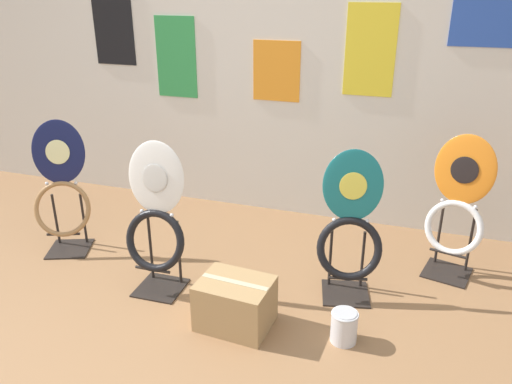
{
  "coord_description": "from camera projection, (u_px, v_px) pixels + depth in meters",
  "views": [
    {
      "loc": [
        1.19,
        -1.56,
        1.75
      ],
      "look_at": [
        0.26,
        1.18,
        0.55
      ],
      "focal_mm": 35.0,
      "sensor_mm": 36.0,
      "label": 1
    }
  ],
  "objects": [
    {
      "name": "storage_box",
      "position": [
        235.0,
        303.0,
        2.73
      ],
      "size": [
        0.41,
        0.33,
        0.28
      ],
      "color": "#A37F51",
      "rests_on": "ground_plane"
    },
    {
      "name": "wall_back",
      "position": [
        265.0,
        50.0,
        3.77
      ],
      "size": [
        8.0,
        0.07,
        2.6
      ],
      "color": "silver",
      "rests_on": "ground_plane"
    },
    {
      "name": "toilet_seat_display_navy_moon",
      "position": [
        62.0,
        190.0,
        3.42
      ],
      "size": [
        0.43,
        0.37,
        0.93
      ],
      "color": "black",
      "rests_on": "ground_plane"
    },
    {
      "name": "paint_can",
      "position": [
        344.0,
        326.0,
        2.62
      ],
      "size": [
        0.15,
        0.15,
        0.18
      ],
      "color": "silver",
      "rests_on": "ground_plane"
    },
    {
      "name": "toilet_seat_display_orange_sun",
      "position": [
        458.0,
        208.0,
        3.11
      ],
      "size": [
        0.39,
        0.34,
        0.93
      ],
      "color": "black",
      "rests_on": "ground_plane"
    },
    {
      "name": "toilet_seat_display_teal_sax",
      "position": [
        350.0,
        234.0,
        2.9
      ],
      "size": [
        0.41,
        0.34,
        0.91
      ],
      "color": "black",
      "rests_on": "ground_plane"
    },
    {
      "name": "toilet_seat_display_white_plain",
      "position": [
        156.0,
        223.0,
        2.95
      ],
      "size": [
        0.38,
        0.29,
        0.94
      ],
      "color": "black",
      "rests_on": "ground_plane"
    },
    {
      "name": "ground_plane",
      "position": [
        125.0,
        380.0,
        2.39
      ],
      "size": [
        14.0,
        14.0,
        0.0
      ],
      "primitive_type": "plane",
      "color": "#8E6642"
    }
  ]
}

